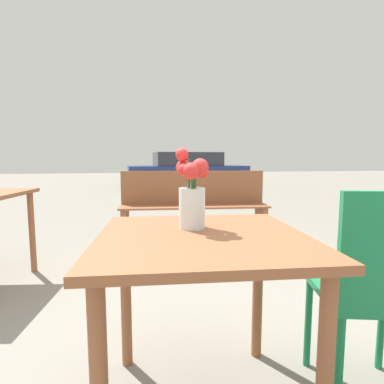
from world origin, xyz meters
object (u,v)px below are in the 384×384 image
Objects in this scene: table_front at (202,265)px; bench_near at (194,203)px; cafe_chair at (378,285)px; parked_car at (187,170)px; flower_vase at (192,196)px.

table_front is 0.47× the size of bench_near.
parked_car is at bearing 85.12° from cafe_chair.
cafe_chair is 2.57m from bench_near.
table_front is 0.68m from cafe_chair.
flower_vase is 0.08× the size of parked_car.
table_front is 2.48m from bench_near.
parked_car is (0.81, 9.45, 0.06)m from cafe_chair.
table_front is 0.92× the size of cafe_chair.
cafe_chair is (0.67, -0.11, -0.08)m from table_front.
cafe_chair reaches higher than bench_near.
flower_vase is 0.79m from cafe_chair.
flower_vase reaches higher than cafe_chair.
table_front is 0.20× the size of parked_car.
flower_vase is at bearing 101.49° from table_front.
cafe_chair is 0.22× the size of parked_car.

